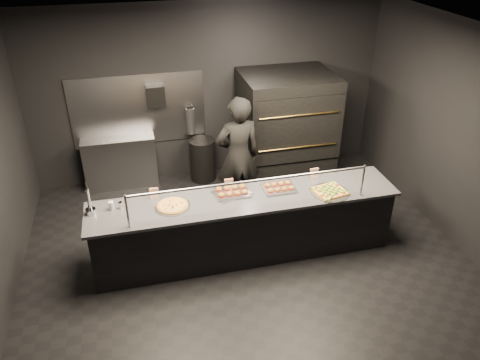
# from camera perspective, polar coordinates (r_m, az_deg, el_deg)

# --- Properties ---
(room) EXTENTS (6.04, 6.00, 3.00)m
(room) POSITION_cam_1_polar(r_m,az_deg,el_deg) (5.88, 0.31, 2.80)
(room) COLOR black
(room) RESTS_ON ground
(service_counter) EXTENTS (4.10, 0.78, 1.37)m
(service_counter) POSITION_cam_1_polar(r_m,az_deg,el_deg) (6.39, 0.60, -5.62)
(service_counter) COLOR black
(service_counter) RESTS_ON ground
(pizza_oven) EXTENTS (1.50, 1.23, 1.91)m
(pizza_oven) POSITION_cam_1_polar(r_m,az_deg,el_deg) (8.04, 5.58, 6.29)
(pizza_oven) COLOR black
(pizza_oven) RESTS_ON ground
(prep_shelf) EXTENTS (1.20, 0.35, 0.90)m
(prep_shelf) POSITION_cam_1_polar(r_m,az_deg,el_deg) (8.24, -14.35, 2.10)
(prep_shelf) COLOR #99999E
(prep_shelf) RESTS_ON ground
(towel_dispenser) EXTENTS (0.30, 0.20, 0.35)m
(towel_dispenser) POSITION_cam_1_polar(r_m,az_deg,el_deg) (7.88, -10.25, 10.03)
(towel_dispenser) COLOR black
(towel_dispenser) RESTS_ON room
(fire_extinguisher) EXTENTS (0.14, 0.14, 0.51)m
(fire_extinguisher) POSITION_cam_1_polar(r_m,az_deg,el_deg) (8.11, -6.05, 7.22)
(fire_extinguisher) COLOR #B2B2B7
(fire_extinguisher) RESTS_ON room
(beer_tap) EXTENTS (0.13, 0.18, 0.48)m
(beer_tap) POSITION_cam_1_polar(r_m,az_deg,el_deg) (6.03, -17.87, -2.85)
(beer_tap) COLOR silver
(beer_tap) RESTS_ON service_counter
(round_pizza) EXTENTS (0.46, 0.46, 0.03)m
(round_pizza) POSITION_cam_1_polar(r_m,az_deg,el_deg) (6.01, -8.23, -3.13)
(round_pizza) COLOR silver
(round_pizza) RESTS_ON service_counter
(slider_tray_a) EXTENTS (0.55, 0.47, 0.07)m
(slider_tray_a) POSITION_cam_1_polar(r_m,az_deg,el_deg) (6.21, -1.00, -1.39)
(slider_tray_a) COLOR silver
(slider_tray_a) RESTS_ON service_counter
(slider_tray_b) EXTENTS (0.44, 0.32, 0.07)m
(slider_tray_b) POSITION_cam_1_polar(r_m,az_deg,el_deg) (6.33, 4.79, -0.90)
(slider_tray_b) COLOR silver
(slider_tray_b) RESTS_ON service_counter
(square_pizza) EXTENTS (0.51, 0.51, 0.05)m
(square_pizza) POSITION_cam_1_polar(r_m,az_deg,el_deg) (6.34, 10.88, -1.38)
(square_pizza) COLOR silver
(square_pizza) RESTS_ON service_counter
(condiment_jar) EXTENTS (0.17, 0.07, 0.11)m
(condiment_jar) POSITION_cam_1_polar(r_m,az_deg,el_deg) (6.09, -15.09, -3.02)
(condiment_jar) COLOR silver
(condiment_jar) RESTS_ON service_counter
(tent_cards) EXTENTS (2.35, 0.04, 0.15)m
(tent_cards) POSITION_cam_1_polar(r_m,az_deg,el_deg) (6.31, -0.70, -0.36)
(tent_cards) COLOR white
(tent_cards) RESTS_ON service_counter
(trash_bin) EXTENTS (0.45, 0.45, 0.75)m
(trash_bin) POSITION_cam_1_polar(r_m,az_deg,el_deg) (8.26, -4.58, 2.49)
(trash_bin) COLOR black
(trash_bin) RESTS_ON ground
(worker) EXTENTS (0.72, 0.50, 1.90)m
(worker) POSITION_cam_1_polar(r_m,az_deg,el_deg) (7.09, -0.25, 2.87)
(worker) COLOR black
(worker) RESTS_ON ground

